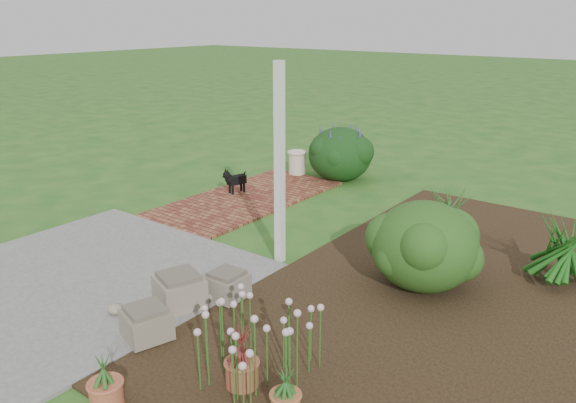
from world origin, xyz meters
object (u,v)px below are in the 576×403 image
Objects in this scene: stone_trough_near at (147,324)px; black_dog at (235,179)px; evergreen_shrub at (425,244)px; cream_ceramic_urn at (297,163)px.

black_dog reaches higher than stone_trough_near.
black_dog is 4.29m from evergreen_shrub.
cream_ceramic_urn is at bearing 102.56° from black_dog.
stone_trough_near is 4.64m from black_dog.
cream_ceramic_urn is at bearing 143.28° from evergreen_shrub.
stone_trough_near is 0.94× the size of cream_ceramic_urn.
black_dog is 0.39× the size of evergreen_shrub.
black_dog is 1.68m from cream_ceramic_urn.
evergreen_shrub is at bearing -36.72° from cream_ceramic_urn.
stone_trough_near is at bearing -41.85° from black_dog.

